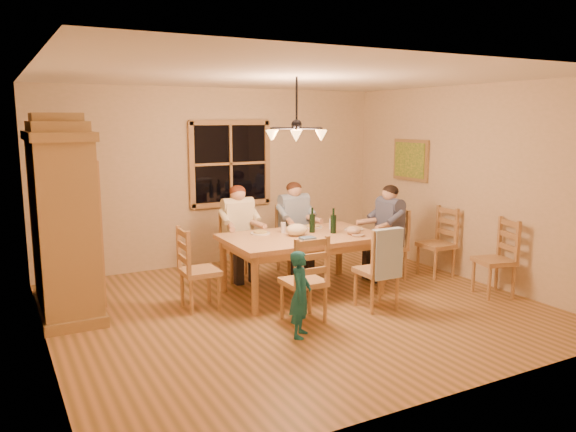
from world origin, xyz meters
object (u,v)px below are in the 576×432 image
chair_near_left (303,295)px  chair_end_left (200,284)px  chair_near_right (376,283)px  adult_woman (238,221)px  wine_bottle_b (333,221)px  dining_table (302,242)px  child (301,294)px  chair_spare_front (493,272)px  chair_far_right (294,251)px  chandelier (297,133)px  wine_bottle_a (312,220)px  armoire (64,224)px  adult_slate_man (389,220)px  chair_far_left (239,258)px  chair_end_right (388,258)px  chair_spare_back (436,255)px  adult_plaid_man (294,216)px

chair_near_left → chair_end_left: bearing=133.3°
chair_near_left → chair_near_right: 0.99m
adult_woman → wine_bottle_b: (0.91, -1.02, 0.08)m
dining_table → adult_woman: size_ratio=2.29×
chair_end_left → child: chair_end_left is taller
chair_spare_front → chair_far_right: bearing=52.1°
chandelier → wine_bottle_a: 1.42m
armoire → wine_bottle_a: size_ratio=6.97×
adult_slate_man → child: size_ratio=0.96×
chandelier → chair_far_left: size_ratio=0.78×
chair_near_left → chair_end_right: same height
child → chair_spare_front: 2.85m
armoire → chair_near_right: 3.68m
dining_table → chair_spare_back: chair_spare_back is taller
chair_far_left → chair_near_right: same height
adult_plaid_man → adult_slate_man: 1.37m
armoire → chair_near_right: bearing=-25.1°
dining_table → chair_end_left: bearing=179.1°
chair_far_right → child: 2.52m
chair_far_right → chair_spare_back: same height
chair_far_left → chair_near_right: (0.96, -1.89, 0.00)m
chair_far_left → chair_near_right: size_ratio=1.00×
wine_bottle_b → child: (-1.19, -1.23, -0.47)m
chair_spare_front → chair_spare_back: bearing=14.7°
chandelier → armoire: 2.84m
chair_far_right → chair_spare_front: bearing=128.4°
chair_far_left → chair_far_right: (0.88, -0.01, 0.00)m
armoire → wine_bottle_a: bearing=-9.2°
chair_end_right → chair_end_left: bearing=90.0°
chair_near_left → adult_plaid_man: bearing=64.8°
child → chair_end_left: bearing=66.2°
wine_bottle_a → child: 1.77m
wine_bottle_a → armoire: bearing=170.8°
chair_end_left → chair_spare_front: bearing=70.4°
wine_bottle_a → chair_spare_back: (1.88, -0.32, -0.62)m
chair_spare_front → wine_bottle_a: bearing=68.6°
chair_end_right → wine_bottle_a: (-1.17, 0.12, 0.62)m
adult_slate_man → chair_end_left: bearing=90.0°
adult_woman → chair_end_left: bearing=46.7°
adult_woman → wine_bottle_a: 1.10m
chandelier → dining_table: 1.54m
chair_far_left → chair_spare_front: bearing=140.1°
armoire → wine_bottle_a: (2.99, -0.49, -0.13)m
chair_near_right → adult_plaid_man: bearing=93.4°
chandelier → chair_end_left: (-1.02, 0.52, -1.77)m
chair_near_left → adult_woman: size_ratio=1.13×
chair_end_left → adult_slate_man: adult_slate_man is taller
adult_plaid_man → chair_end_right: bearing=136.6°
chair_near_left → chair_near_right: size_ratio=1.00×
wine_bottle_b → chair_spare_back: size_ratio=0.33×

